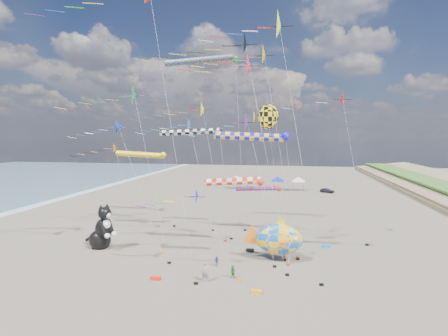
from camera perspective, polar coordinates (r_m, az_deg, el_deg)
name	(u,v)px	position (r m, az deg, el deg)	size (l,w,h in m)	color
ground	(199,307)	(28.83, -4.03, -21.73)	(260.00, 260.00, 0.00)	brown
delta_kite_0	(104,151)	(51.32, -18.97, 2.65)	(9.61, 1.57, 12.25)	#E85608
delta_kite_1	(249,61)	(38.22, 4.04, 17.09)	(12.78, 2.16, 22.36)	#F8A204
delta_kite_3	(250,126)	(32.45, 4.22, 6.92)	(8.33, 1.84, 15.29)	#5B1898
delta_kite_4	(180,127)	(48.55, -7.19, 6.66)	(10.93, 1.94, 15.65)	blue
delta_kite_5	(339,102)	(43.71, 18.23, 10.13)	(10.57, 2.24, 18.42)	red
delta_kite_6	(191,112)	(43.54, -5.48, 9.16)	(12.16, 2.14, 17.49)	yellow
delta_kite_7	(195,202)	(31.96, -4.70, -5.63)	(8.88, 1.67, 8.28)	#1924DF
delta_kite_8	(242,65)	(46.86, 2.93, 16.41)	(18.12, 3.29, 24.03)	#FC1C3A
delta_kite_9	(238,46)	(38.93, 2.37, 19.22)	(15.86, 2.70, 24.11)	black
delta_kite_10	(118,130)	(40.59, -16.98, 6.00)	(9.99, 1.80, 15.04)	#1631D2
delta_kite_11	(116,97)	(37.64, -17.25, 11.05)	(13.29, 2.41, 18.53)	#107E40
delta_kite_12	(279,23)	(31.99, 9.02, 22.36)	(11.78, 2.76, 24.13)	#DBF821
windsock_0	(260,189)	(47.59, 5.91, -3.39)	(7.47, 0.64, 6.32)	red
windsock_1	(193,132)	(44.37, -5.15, 5.80)	(9.41, 0.72, 13.95)	black
windsock_2	(143,155)	(51.75, -13.12, 2.10)	(8.77, 0.83, 10.82)	yellow
windsock_3	(254,137)	(36.93, 4.88, 5.08)	(9.18, 0.87, 13.46)	#1E16E3
windsock_4	(236,182)	(34.84, 1.97, -2.29)	(7.32, 0.76, 8.94)	red
windsock_5	(203,61)	(49.56, -3.48, 17.08)	(11.46, 0.91, 23.77)	#188429
angelfish_kite	(266,118)	(38.20, 6.91, 8.13)	(3.74, 3.02, 16.47)	yellow
cat_inflatable	(102,226)	(43.45, -19.33, -8.90)	(3.96, 1.98, 5.35)	black
fish_inflatable	(278,239)	(37.48, 8.82, -11.42)	(6.52, 2.47, 4.85)	blue
person_adult	(205,272)	(32.71, -3.08, -16.61)	(0.65, 0.43, 1.80)	gray
child_green	(233,272)	(33.45, 1.46, -16.59)	(0.61, 0.48, 1.26)	#23741F
child_blue	(217,261)	(36.37, -1.23, -14.95)	(0.61, 0.25, 1.03)	#1F2D96
kite_bag_0	(156,278)	(33.93, -11.10, -17.24)	(0.90, 0.44, 0.30)	red
kite_bag_1	(256,292)	(30.93, 5.33, -19.47)	(0.90, 0.44, 0.30)	orange
kite_bag_2	(326,247)	(43.63, 16.30, -12.20)	(0.90, 0.44, 0.30)	blue
kite_bag_3	(250,250)	(40.83, 4.27, -13.22)	(0.90, 0.44, 0.30)	black
tent_row	(267,177)	(85.58, 7.03, -1.46)	(19.20, 4.20, 3.80)	white
parked_car	(327,190)	(84.28, 16.48, -3.52)	(1.30, 3.24, 1.10)	#26262D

